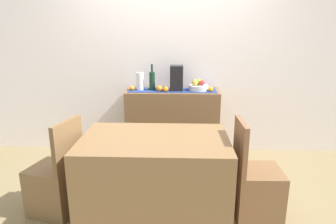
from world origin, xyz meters
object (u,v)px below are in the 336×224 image
object	(u,v)px
sideboard_console	(172,124)
chair_near_window	(57,185)
wine_bottle	(152,81)
ceramic_vase	(140,81)
fruit_bowl	(199,88)
coffee_maker	(177,78)
dining_table	(155,176)
chair_by_corner	(256,188)

from	to	relation	value
sideboard_console	chair_near_window	bearing A→B (deg)	-128.46
sideboard_console	wine_bottle	distance (m)	0.63
sideboard_console	ceramic_vase	xyz separation A→B (m)	(-0.41, 0.00, 0.56)
fruit_bowl	coffee_maker	bearing A→B (deg)	180.00
fruit_bowl	chair_near_window	world-z (taller)	fruit_bowl
sideboard_console	dining_table	bearing A→B (deg)	-95.52
sideboard_console	wine_bottle	size ratio (longest dim) A/B	3.56
wine_bottle	ceramic_vase	distance (m)	0.15
sideboard_console	chair_by_corner	bearing A→B (deg)	-58.92
coffee_maker	dining_table	distance (m)	1.48
chair_by_corner	chair_near_window	bearing A→B (deg)	-179.88
fruit_bowl	chair_by_corner	world-z (taller)	fruit_bowl
wine_bottle	chair_by_corner	distance (m)	1.83
dining_table	coffee_maker	bearing A→B (deg)	82.28
coffee_maker	ceramic_vase	world-z (taller)	coffee_maker
wine_bottle	ceramic_vase	xyz separation A→B (m)	(-0.15, 0.00, -0.01)
coffee_maker	chair_near_window	distance (m)	1.87
sideboard_console	fruit_bowl	bearing A→B (deg)	0.00
wine_bottle	chair_near_window	xyz separation A→B (m)	(-0.78, -1.30, -0.75)
dining_table	chair_by_corner	size ratio (longest dim) A/B	1.44
wine_bottle	dining_table	world-z (taller)	wine_bottle
dining_table	chair_by_corner	xyz separation A→B (m)	(0.91, -0.00, -0.10)
fruit_bowl	dining_table	size ratio (longest dim) A/B	0.19
ceramic_vase	chair_by_corner	bearing A→B (deg)	-47.42
chair_near_window	sideboard_console	bearing A→B (deg)	51.54
sideboard_console	chair_near_window	world-z (taller)	chair_near_window
fruit_bowl	wine_bottle	size ratio (longest dim) A/B	0.74
chair_near_window	chair_by_corner	bearing A→B (deg)	0.12
wine_bottle	coffee_maker	world-z (taller)	wine_bottle
ceramic_vase	chair_by_corner	distance (m)	1.92
sideboard_console	wine_bottle	bearing A→B (deg)	180.00
fruit_bowl	chair_near_window	xyz separation A→B (m)	(-1.37, -1.30, -0.66)
fruit_bowl	wine_bottle	distance (m)	0.59
sideboard_console	chair_by_corner	world-z (taller)	chair_by_corner
dining_table	chair_near_window	bearing A→B (deg)	-179.74
wine_bottle	ceramic_vase	bearing A→B (deg)	180.00
sideboard_console	wine_bottle	world-z (taller)	wine_bottle
fruit_bowl	chair_by_corner	distance (m)	1.53
dining_table	fruit_bowl	bearing A→B (deg)	70.74
dining_table	sideboard_console	bearing A→B (deg)	84.48
fruit_bowl	ceramic_vase	xyz separation A→B (m)	(-0.74, 0.00, 0.08)
ceramic_vase	dining_table	xyz separation A→B (m)	(0.29, -1.30, -0.64)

